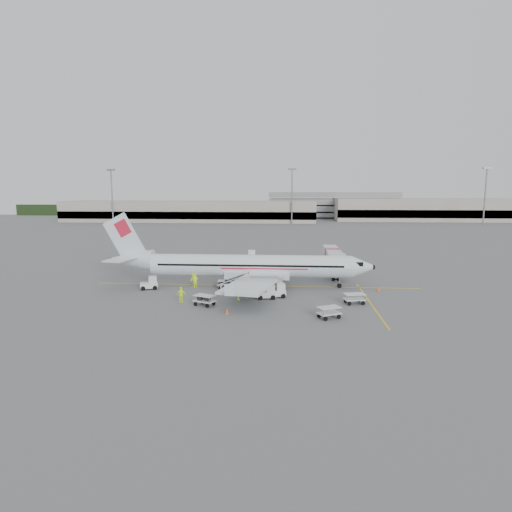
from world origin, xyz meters
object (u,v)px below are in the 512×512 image
object	(u,v)px
belt_loader	(235,278)
tug_mid	(266,292)
tug_fore	(276,290)
aircraft	(250,251)
tug_aft	(149,283)
jet_bridge	(332,261)

from	to	relation	value
belt_loader	tug_mid	world-z (taller)	belt_loader
belt_loader	tug_mid	xyz separation A→B (m)	(4.45, -5.04, -0.51)
tug_fore	tug_mid	world-z (taller)	tug_mid
tug_mid	tug_fore	bearing A→B (deg)	23.65
tug_fore	aircraft	bearing A→B (deg)	110.00
aircraft	belt_loader	size ratio (longest dim) A/B	6.96
tug_fore	tug_mid	bearing A→B (deg)	-159.18
tug_fore	tug_mid	size ratio (longest dim) A/B	1.00
belt_loader	tug_fore	size ratio (longest dim) A/B	2.29
belt_loader	tug_aft	xyz separation A→B (m)	(-11.16, -1.25, -0.51)
tug_fore	tug_aft	bearing A→B (deg)	157.36
jet_bridge	tug_mid	xyz separation A→B (m)	(-9.32, -16.70, -1.12)
aircraft	tug_fore	bearing A→B (deg)	-57.99
tug_fore	belt_loader	bearing A→B (deg)	130.40
tug_aft	belt_loader	bearing A→B (deg)	-11.80
tug_aft	jet_bridge	bearing A→B (deg)	9.18
tug_fore	tug_aft	size ratio (longest dim) A/B	1.00
tug_fore	jet_bridge	bearing A→B (deg)	50.42
tug_mid	aircraft	bearing A→B (deg)	101.22
aircraft	jet_bridge	distance (m)	15.83
belt_loader	tug_aft	distance (m)	11.24
aircraft	belt_loader	bearing A→B (deg)	-141.92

